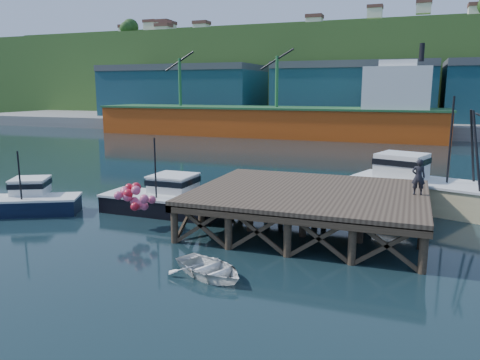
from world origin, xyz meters
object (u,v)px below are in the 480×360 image
at_px(boat_navy, 27,200).
at_px(dockworker, 418,177).
at_px(trawler, 434,187).
at_px(dinghy, 210,268).
at_px(boat_black, 166,198).

xyz_separation_m(boat_navy, dockworker, (22.28, 3.47, 2.26)).
distance_m(boat_navy, trawler, 25.10).
distance_m(dinghy, dockworker, 12.03).
bearing_deg(trawler, boat_black, -139.88).
distance_m(boat_navy, boat_black, 8.46).
height_order(boat_black, trawler, trawler).
relative_size(boat_navy, trawler, 0.59).
relative_size(boat_navy, dockworker, 3.57).
distance_m(boat_navy, dockworker, 22.67).
distance_m(boat_navy, dinghy, 15.50).
bearing_deg(trawler, dinghy, -102.73).
relative_size(boat_black, dockworker, 4.12).
bearing_deg(boat_black, dinghy, -50.56).
distance_m(boat_black, dinghy, 10.73).
bearing_deg(boat_black, boat_navy, -157.76).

